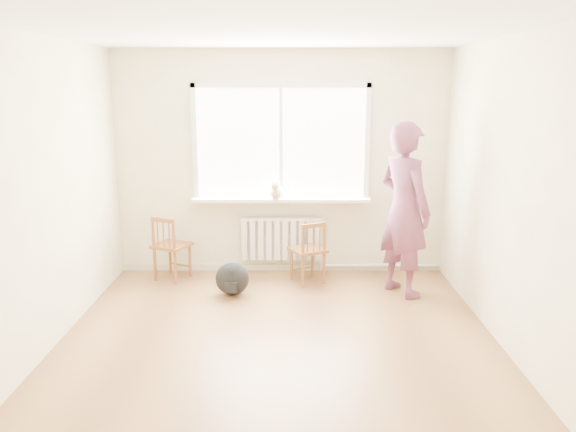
{
  "coord_description": "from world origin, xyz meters",
  "views": [
    {
      "loc": [
        0.11,
        -4.51,
        2.27
      ],
      "look_at": [
        0.09,
        1.2,
        0.94
      ],
      "focal_mm": 35.0,
      "sensor_mm": 36.0,
      "label": 1
    }
  ],
  "objects_px": {
    "cat": "(276,191)",
    "chair_left": "(170,248)",
    "chair_right": "(309,252)",
    "person": "(404,210)",
    "backpack": "(232,279)"
  },
  "relations": [
    {
      "from": "chair_left",
      "to": "backpack",
      "type": "bearing_deg",
      "value": 172.71
    },
    {
      "from": "chair_left",
      "to": "cat",
      "type": "distance_m",
      "value": 1.43
    },
    {
      "from": "cat",
      "to": "chair_left",
      "type": "bearing_deg",
      "value": -166.89
    },
    {
      "from": "chair_left",
      "to": "chair_right",
      "type": "height_order",
      "value": "chair_left"
    },
    {
      "from": "chair_right",
      "to": "backpack",
      "type": "xyz_separation_m",
      "value": [
        -0.87,
        -0.38,
        -0.19
      ]
    },
    {
      "from": "chair_left",
      "to": "cat",
      "type": "relative_size",
      "value": 2.1
    },
    {
      "from": "cat",
      "to": "backpack",
      "type": "relative_size",
      "value": 1.01
    },
    {
      "from": "chair_right",
      "to": "person",
      "type": "bearing_deg",
      "value": 136.29
    },
    {
      "from": "person",
      "to": "cat",
      "type": "height_order",
      "value": "person"
    },
    {
      "from": "backpack",
      "to": "chair_right",
      "type": "bearing_deg",
      "value": 23.85
    },
    {
      "from": "chair_left",
      "to": "chair_right",
      "type": "bearing_deg",
      "value": -158.98
    },
    {
      "from": "person",
      "to": "backpack",
      "type": "height_order",
      "value": "person"
    },
    {
      "from": "person",
      "to": "cat",
      "type": "relative_size",
      "value": 5.12
    },
    {
      "from": "chair_left",
      "to": "backpack",
      "type": "xyz_separation_m",
      "value": [
        0.79,
        -0.5,
        -0.21
      ]
    },
    {
      "from": "chair_left",
      "to": "person",
      "type": "height_order",
      "value": "person"
    }
  ]
}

